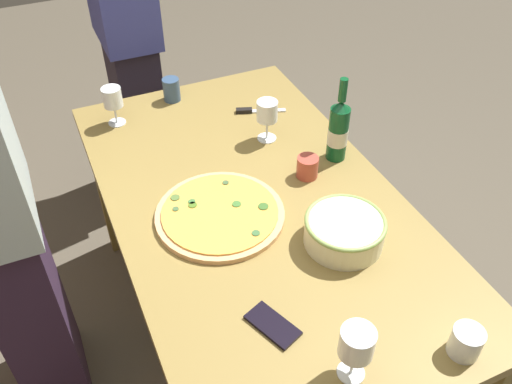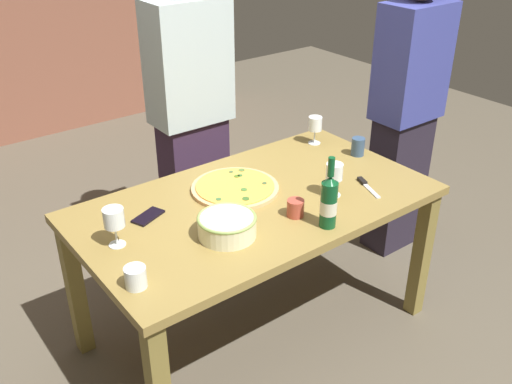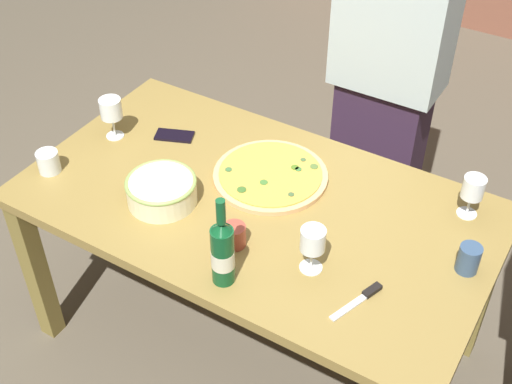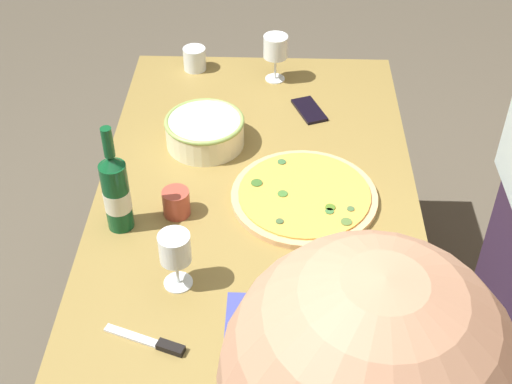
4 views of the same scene
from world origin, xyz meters
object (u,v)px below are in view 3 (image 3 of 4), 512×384
at_px(wine_glass_by_bottle, 111,110).
at_px(pizza_knife, 363,297).
at_px(pizza, 270,175).
at_px(cup_spare, 48,162).
at_px(person_guest_left, 388,76).
at_px(cell_phone, 174,136).
at_px(wine_bottle, 223,252).
at_px(cup_amber, 234,235).
at_px(cup_ceramic, 469,259).
at_px(wine_glass_near_pizza, 473,190).
at_px(wine_glass_far_left, 313,241).
at_px(dining_table, 256,221).
at_px(serving_bowl, 162,190).

bearing_deg(wine_glass_by_bottle, pizza_knife, -12.44).
bearing_deg(pizza, cup_spare, -151.82).
distance_m(cup_spare, person_guest_left, 1.32).
height_order(cup_spare, cell_phone, cup_spare).
relative_size(wine_bottle, cup_amber, 4.15).
bearing_deg(pizza_knife, cup_ceramic, 50.48).
bearing_deg(wine_glass_near_pizza, wine_glass_by_bottle, -168.48).
relative_size(pizza, wine_glass_far_left, 2.57).
bearing_deg(wine_glass_near_pizza, cup_amber, -138.42).
xyz_separation_m(pizza, wine_glass_by_bottle, (-0.63, -0.09, 0.11)).
xyz_separation_m(dining_table, wine_glass_far_left, (0.30, -0.18, 0.21)).
xyz_separation_m(serving_bowl, cup_ceramic, (0.98, 0.22, -0.00)).
relative_size(pizza, wine_glass_by_bottle, 2.48).
relative_size(wine_bottle, wine_glass_near_pizza, 2.06).
bearing_deg(wine_glass_far_left, wine_glass_by_bottle, 166.92).
bearing_deg(cup_ceramic, dining_table, -175.27).
height_order(pizza, wine_bottle, wine_bottle).
relative_size(cup_ceramic, cell_phone, 0.65).
xyz_separation_m(wine_bottle, cell_phone, (-0.56, 0.51, -0.11)).
distance_m(wine_glass_near_pizza, wine_glass_far_left, 0.59).
xyz_separation_m(wine_glass_near_pizza, cup_ceramic, (0.08, -0.25, -0.06)).
xyz_separation_m(wine_bottle, person_guest_left, (0.04, 1.12, 0.02)).
bearing_deg(cup_amber, wine_glass_by_bottle, 160.03).
relative_size(pizza, cup_ceramic, 4.32).
distance_m(cup_ceramic, person_guest_left, 0.91).
bearing_deg(serving_bowl, cup_ceramic, 12.75).
distance_m(dining_table, cup_spare, 0.76).
xyz_separation_m(wine_glass_near_pizza, person_guest_left, (-0.49, 0.46, 0.03)).
bearing_deg(wine_glass_near_pizza, serving_bowl, -152.57).
bearing_deg(pizza_knife, cup_spare, -178.53).
height_order(wine_glass_by_bottle, cup_spare, wine_glass_by_bottle).
relative_size(wine_glass_near_pizza, cup_spare, 1.90).
bearing_deg(dining_table, wine_bottle, -74.04).
xyz_separation_m(wine_glass_by_bottle, cup_spare, (-0.06, -0.28, -0.08)).
xyz_separation_m(cup_amber, cell_phone, (-0.51, 0.37, -0.03)).
height_order(serving_bowl, cup_ceramic, cup_ceramic).
relative_size(serving_bowl, cup_spare, 3.00).
xyz_separation_m(wine_glass_near_pizza, wine_glass_by_bottle, (-1.29, -0.26, 0.02)).
distance_m(dining_table, serving_bowl, 0.35).
xyz_separation_m(pizza, cell_phone, (-0.44, 0.02, -0.01)).
height_order(dining_table, wine_glass_near_pizza, wine_glass_near_pizza).
relative_size(wine_glass_near_pizza, person_guest_left, 0.09).
bearing_deg(cup_spare, wine_glass_far_left, 3.40).
distance_m(wine_glass_near_pizza, person_guest_left, 0.67).
relative_size(wine_glass_near_pizza, pizza_knife, 0.79).
height_order(wine_glass_far_left, cell_phone, wine_glass_far_left).
xyz_separation_m(wine_bottle, wine_glass_far_left, (0.20, 0.18, -0.00)).
bearing_deg(cup_amber, pizza, 101.40).
distance_m(wine_glass_by_bottle, cup_ceramic, 1.36).
bearing_deg(dining_table, cup_amber, -76.99).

